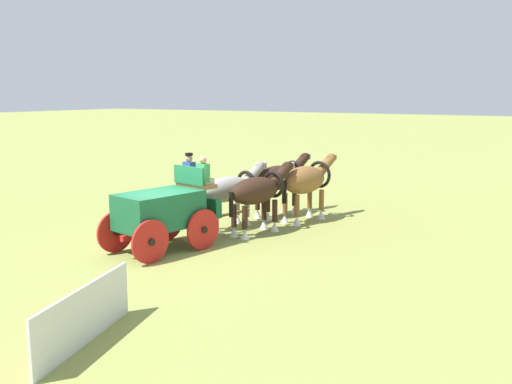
{
  "coord_description": "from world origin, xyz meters",
  "views": [
    {
      "loc": [
        -12.5,
        -10.85,
        4.6
      ],
      "look_at": [
        4.22,
        -0.75,
        1.2
      ],
      "focal_mm": 40.14,
      "sensor_mm": 36.0,
      "label": 1
    }
  ],
  "objects_px": {
    "draft_horse_rear_off": "(258,192)",
    "draft_horse_lead_near": "(279,179)",
    "draft_horse_lead_off": "(306,181)",
    "show_wagon": "(164,210)",
    "draft_horse_rear_near": "(230,190)"
  },
  "relations": [
    {
      "from": "show_wagon",
      "to": "draft_horse_lead_off",
      "type": "distance_m",
      "value": 6.01
    },
    {
      "from": "draft_horse_rear_off",
      "to": "draft_horse_lead_near",
      "type": "relative_size",
      "value": 0.97
    },
    {
      "from": "draft_horse_lead_near",
      "to": "draft_horse_lead_off",
      "type": "xyz_separation_m",
      "value": [
        -0.27,
        -1.27,
        0.06
      ]
    },
    {
      "from": "show_wagon",
      "to": "draft_horse_lead_near",
      "type": "xyz_separation_m",
      "value": [
        5.98,
        -0.56,
        0.19
      ]
    },
    {
      "from": "draft_horse_rear_near",
      "to": "draft_horse_rear_off",
      "type": "height_order",
      "value": "draft_horse_rear_off"
    },
    {
      "from": "show_wagon",
      "to": "draft_horse_lead_near",
      "type": "height_order",
      "value": "show_wagon"
    },
    {
      "from": "draft_horse_rear_off",
      "to": "draft_horse_lead_near",
      "type": "bearing_deg",
      "value": 15.1
    },
    {
      "from": "show_wagon",
      "to": "draft_horse_rear_near",
      "type": "xyz_separation_m",
      "value": [
        3.45,
        -0.04,
        0.09
      ]
    },
    {
      "from": "draft_horse_rear_near",
      "to": "draft_horse_rear_off",
      "type": "bearing_deg",
      "value": -101.72
    },
    {
      "from": "show_wagon",
      "to": "draft_horse_lead_off",
      "type": "xyz_separation_m",
      "value": [
        5.72,
        -1.83,
        0.25
      ]
    },
    {
      "from": "draft_horse_lead_near",
      "to": "draft_horse_lead_off",
      "type": "bearing_deg",
      "value": -101.96
    },
    {
      "from": "draft_horse_rear_near",
      "to": "draft_horse_lead_near",
      "type": "relative_size",
      "value": 0.98
    },
    {
      "from": "draft_horse_rear_off",
      "to": "draft_horse_lead_near",
      "type": "height_order",
      "value": "draft_horse_lead_near"
    },
    {
      "from": "draft_horse_rear_off",
      "to": "draft_horse_rear_near",
      "type": "bearing_deg",
      "value": 78.28
    },
    {
      "from": "draft_horse_lead_off",
      "to": "show_wagon",
      "type": "bearing_deg",
      "value": 162.25
    }
  ]
}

